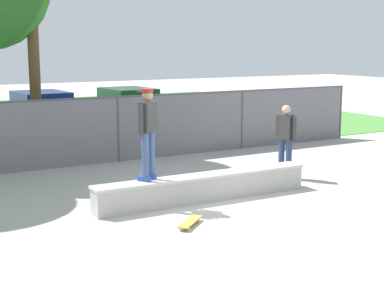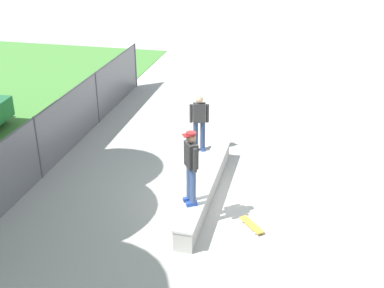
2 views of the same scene
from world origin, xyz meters
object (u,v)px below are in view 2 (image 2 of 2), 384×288
object	(u,v)px
skateboarder	(191,165)
skateboard	(251,225)
bystander	(199,121)
concrete_ledge	(205,188)

from	to	relation	value
skateboarder	skateboard	world-z (taller)	skateboarder
skateboard	bystander	bearing A→B (deg)	28.59
concrete_ledge	skateboard	xyz separation A→B (m)	(-1.11, -1.35, -0.21)
concrete_ledge	skateboarder	distance (m)	1.82
bystander	skateboard	bearing A→B (deg)	-151.41
concrete_ledge	bystander	size ratio (longest dim) A/B	2.71
concrete_ledge	skateboarder	xyz separation A→B (m)	(-1.25, 0.10, 1.31)
concrete_ledge	skateboarder	bearing A→B (deg)	175.53
skateboard	skateboarder	bearing A→B (deg)	95.42
skateboard	bystander	size ratio (longest dim) A/B	0.41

